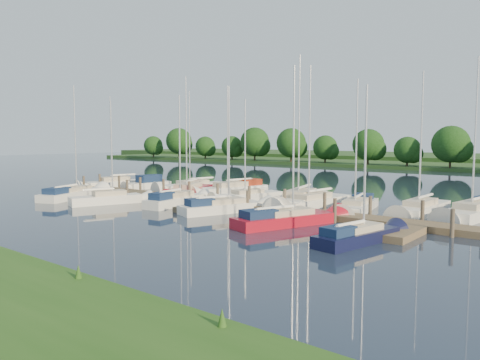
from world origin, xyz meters
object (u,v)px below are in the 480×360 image
Objects in this scene: motorboat at (148,185)px; sailboat_n_5 at (247,197)px; sailboat_n_0 at (114,185)px; dock at (217,204)px; sailboat_s_2 at (177,201)px.

motorboat is 14.69m from sailboat_n_5.
sailboat_n_0 is at bearing 18.55° from sailboat_n_5.
sailboat_n_0 is 18.03m from sailboat_n_5.
dock is at bearing 111.95° from sailboat_n_5.
sailboat_s_2 is at bearing 174.36° from sailboat_n_0.
motorboat is (3.34, 1.96, 0.09)m from sailboat_n_0.
sailboat_s_2 is at bearing -152.54° from dock.
sailboat_n_5 reaches higher than dock.
dock is 4.62m from sailboat_n_5.
sailboat_n_5 is 6.63m from sailboat_s_2.
sailboat_n_5 is at bearing 60.54° from sailboat_s_2.
sailboat_n_5 is (-0.54, 4.59, 0.07)m from dock.
dock is 4.34× the size of sailboat_n_5.
sailboat_s_2 is (15.53, -5.12, 0.05)m from sailboat_n_0.
motorboat is 0.62× the size of sailboat_n_5.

